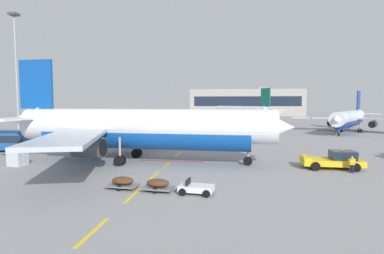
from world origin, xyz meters
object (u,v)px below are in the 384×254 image
(baggage_train, at_px, (158,185))
(ground_crew_worker, at_px, (352,164))
(airliner_mid_left, at_px, (241,112))
(pushback_tug, at_px, (334,160))
(uld_cargo_container, at_px, (18,158))
(airliner_foreground, at_px, (140,128))
(fuel_service_truck, at_px, (77,130))
(apron_light_mast_near, at_px, (16,60))
(airliner_far_center, at_px, (349,119))

(baggage_train, distance_m, ground_crew_worker, 19.46)
(baggage_train, bearing_deg, airliner_mid_left, 84.48)
(pushback_tug, bearing_deg, uld_cargo_container, -175.06)
(airliner_foreground, relative_size, uld_cargo_container, 19.88)
(fuel_service_truck, bearing_deg, apron_light_mast_near, 160.67)
(pushback_tug, height_order, baggage_train, pushback_tug)
(airliner_foreground, height_order, apron_light_mast_near, apron_light_mast_near)
(airliner_foreground, distance_m, ground_crew_worker, 22.87)
(pushback_tug, relative_size, uld_cargo_container, 3.47)
(pushback_tug, relative_size, ground_crew_worker, 3.67)
(uld_cargo_container, xyz_separation_m, apron_light_mast_near, (-23.35, 31.80, 15.34))
(airliner_foreground, relative_size, baggage_train, 3.99)
(airliner_foreground, bearing_deg, uld_cargo_container, -162.30)
(fuel_service_truck, bearing_deg, uld_cargo_container, -75.79)
(uld_cargo_container, relative_size, apron_light_mast_near, 0.07)
(fuel_service_truck, distance_m, apron_light_mast_near, 22.95)
(uld_cargo_container, bearing_deg, ground_crew_worker, 1.46)
(ground_crew_worker, bearing_deg, uld_cargo_container, -178.54)
(airliner_mid_left, distance_m, airliner_far_center, 39.71)
(apron_light_mast_near, bearing_deg, fuel_service_truck, -19.33)
(airliner_far_center, relative_size, ground_crew_worker, 16.31)
(airliner_mid_left, relative_size, uld_cargo_container, 17.14)
(airliner_mid_left, relative_size, fuel_service_truck, 4.08)
(airliner_foreground, distance_m, apron_light_mast_near, 47.11)
(ground_crew_worker, relative_size, uld_cargo_container, 0.95)
(pushback_tug, distance_m, uld_cargo_container, 34.25)
(fuel_service_truck, xyz_separation_m, uld_cargo_container, (6.56, -25.91, -0.85))
(fuel_service_truck, bearing_deg, pushback_tug, -29.43)
(ground_crew_worker, height_order, apron_light_mast_near, apron_light_mast_near)
(airliner_mid_left, bearing_deg, ground_crew_worker, -83.21)
(baggage_train, height_order, apron_light_mast_near, apron_light_mast_near)
(airliner_mid_left, height_order, airliner_far_center, airliner_mid_left)
(airliner_far_center, relative_size, apron_light_mast_near, 1.03)
(airliner_far_center, bearing_deg, uld_cargo_container, -137.55)
(airliner_far_center, height_order, uld_cargo_container, airliner_far_center)
(fuel_service_truck, bearing_deg, airliner_foreground, -48.55)
(apron_light_mast_near, bearing_deg, ground_crew_worker, -27.83)
(airliner_mid_left, bearing_deg, fuel_service_truck, -122.32)
(airliner_far_center, bearing_deg, baggage_train, -121.09)
(fuel_service_truck, bearing_deg, airliner_far_center, 19.50)
(airliner_mid_left, bearing_deg, apron_light_mast_near, -137.25)
(airliner_mid_left, bearing_deg, pushback_tug, -83.83)
(airliner_far_center, xyz_separation_m, ground_crew_worker, (-15.16, -45.15, -2.30))
(airliner_mid_left, xyz_separation_m, ground_crew_worker, (9.11, -76.58, -2.76))
(airliner_foreground, bearing_deg, pushback_tug, -2.97)
(airliner_foreground, distance_m, baggage_train, 13.42)
(airliner_far_center, bearing_deg, fuel_service_truck, -160.50)
(apron_light_mast_near, bearing_deg, airliner_foreground, -37.55)
(airliner_mid_left, relative_size, baggage_train, 3.44)
(airliner_mid_left, xyz_separation_m, apron_light_mast_near, (-49.41, -45.68, 12.44))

